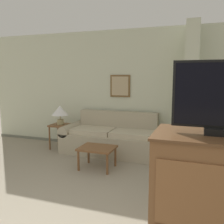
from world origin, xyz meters
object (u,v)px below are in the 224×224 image
Objects in this scene: coffee_table at (97,150)px; tv at (223,98)px; table_lamp at (60,111)px; tv_dresser at (216,211)px; couch at (114,139)px.

tv is at bearing -46.94° from coffee_table.
tv is (3.06, -2.80, 0.61)m from table_lamp.
table_lamp is 0.35× the size of tv_dresser.
tv_dresser is at bearing -46.96° from coffee_table.
tv_dresser is at bearing -90.00° from tv.
couch is 1.82× the size of tv_dresser.
tv_dresser is (1.81, -1.94, 0.26)m from coffee_table.
tv_dresser is (1.82, -2.87, 0.28)m from couch.
table_lamp is (-1.24, -0.06, 0.53)m from couch.
table_lamp is at bearing -177.20° from couch.
couch is 3.56× the size of coffee_table.
tv is at bearing 90.00° from tv_dresser.
table_lamp is 4.16m from tv_dresser.
tv_dresser is 1.66× the size of tv.
couch reaches higher than coffee_table.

